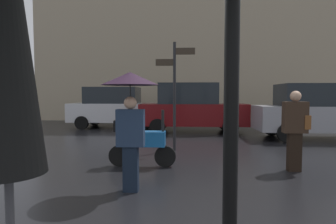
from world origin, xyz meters
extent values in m
cylinder|color=black|center=(0.29, -1.07, 1.32)|extent=(0.07, 0.07, 2.64)
cone|color=black|center=(-0.67, -1.34, 1.94)|extent=(0.31, 0.31, 1.43)
cube|color=black|center=(-0.82, 1.95, 0.37)|extent=(0.24, 0.15, 0.73)
cube|color=#1E2D47|center=(-0.82, 1.95, 1.03)|extent=(0.44, 0.20, 0.59)
sphere|color=tan|center=(-0.82, 1.95, 1.43)|extent=(0.20, 0.20, 0.20)
cylinder|color=black|center=(-0.82, 1.95, 1.56)|extent=(0.02, 0.02, 0.30)
cone|color=black|center=(-0.82, 1.95, 1.81)|extent=(0.91, 0.91, 0.21)
cube|color=black|center=(2.26, 3.39, 0.39)|extent=(0.26, 0.16, 0.79)
cube|color=#332319|center=(2.26, 3.39, 1.10)|extent=(0.47, 0.21, 0.63)
sphere|color=tan|center=(2.26, 3.39, 1.53)|extent=(0.22, 0.22, 0.22)
cube|color=brown|center=(2.48, 3.39, 1.01)|extent=(0.12, 0.24, 0.28)
cylinder|color=black|center=(-0.39, 3.53, 0.23)|extent=(0.46, 0.09, 0.46)
cylinder|color=black|center=(-1.39, 3.53, 0.23)|extent=(0.46, 0.09, 0.46)
cube|color=#195999|center=(-0.89, 3.53, 0.61)|extent=(1.00, 0.32, 0.32)
cube|color=black|center=(-1.34, 3.53, 0.89)|extent=(0.28, 0.28, 0.24)
cylinder|color=black|center=(-0.44, 3.53, 0.96)|extent=(0.06, 0.06, 0.55)
cube|color=gray|center=(4.78, 7.71, 0.75)|extent=(4.46, 1.66, 0.86)
cube|color=black|center=(4.55, 7.71, 1.56)|extent=(2.46, 1.53, 0.77)
cylinder|color=black|center=(3.33, 8.54, 0.32)|extent=(0.63, 0.18, 0.63)
cylinder|color=black|center=(3.33, 6.87, 0.32)|extent=(0.63, 0.18, 0.63)
cube|color=silver|center=(-3.22, 10.80, 0.73)|extent=(4.40, 1.82, 0.86)
cube|color=black|center=(-3.44, 10.80, 1.54)|extent=(2.42, 1.68, 0.76)
cylinder|color=black|center=(-1.79, 11.71, 0.30)|extent=(0.61, 0.18, 0.61)
cylinder|color=black|center=(-1.79, 9.89, 0.30)|extent=(0.61, 0.18, 0.61)
cylinder|color=black|center=(-4.65, 11.71, 0.30)|extent=(0.61, 0.18, 0.61)
cylinder|color=black|center=(-4.65, 9.89, 0.30)|extent=(0.61, 0.18, 0.61)
cube|color=#590C0F|center=(0.34, 9.35, 0.75)|extent=(4.37, 1.67, 0.88)
cube|color=black|center=(0.12, 9.35, 1.62)|extent=(2.41, 1.54, 0.85)
cylinder|color=black|center=(1.76, 10.18, 0.31)|extent=(0.62, 0.18, 0.62)
cylinder|color=black|center=(1.76, 8.51, 0.31)|extent=(0.62, 0.18, 0.62)
cylinder|color=black|center=(-1.08, 10.18, 0.31)|extent=(0.62, 0.18, 0.62)
cylinder|color=black|center=(-1.08, 8.51, 0.31)|extent=(0.62, 0.18, 0.62)
cylinder|color=black|center=(-0.27, 5.32, 1.50)|extent=(0.08, 0.08, 3.00)
cube|color=#33281E|center=(0.01, 5.32, 2.75)|extent=(0.56, 0.04, 0.18)
cube|color=#33281E|center=(-0.53, 5.32, 2.45)|extent=(0.52, 0.04, 0.18)
camera|label=1|loc=(0.07, -2.46, 1.55)|focal=30.15mm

